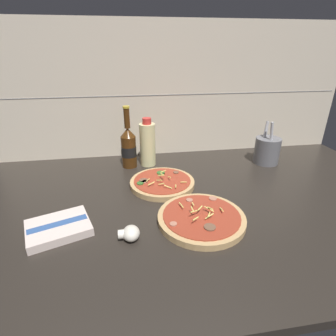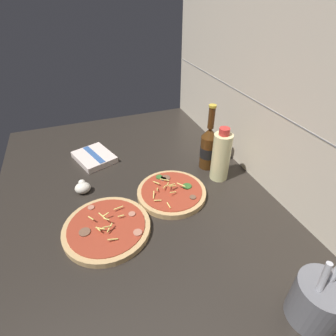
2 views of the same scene
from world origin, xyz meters
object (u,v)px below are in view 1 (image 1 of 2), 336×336
Objects in this scene: beer_bottle at (129,147)px; mushroom_left at (130,233)px; utensil_crock at (267,150)px; oil_bottle at (148,144)px; pizza_near at (201,218)px; pizza_far at (162,183)px; dish_towel at (59,228)px.

mushroom_left is (-1.12, -47.85, -7.03)cm from beer_bottle.
oil_bottle is at bearing 173.21° from utensil_crock.
pizza_near is 1.08× the size of pizza_far.
beer_bottle is at bearing 120.32° from pizza_far.
mushroom_left is at bearing -100.61° from oil_bottle.
dish_towel is (-40.20, 1.64, 0.12)cm from pizza_near.
mushroom_left reaches higher than dish_towel.
utensil_crock is at bearing 24.27° from dish_towel.
oil_bottle reaches higher than dish_towel.
pizza_near is 1.30× the size of dish_towel.
beer_bottle is 1.26× the size of oil_bottle.
pizza_near reaches higher than dish_towel.
pizza_near is 1.36× the size of utensil_crock.
pizza_far is at bearing 66.29° from mushroom_left.
dish_towel is at bearing -116.39° from beer_bottle.
beer_bottle is at bearing 114.52° from pizza_near.
oil_bottle reaches higher than utensil_crock.
pizza_far is 38.77cm from dish_towel.
beer_bottle is 4.54× the size of mushroom_left.
pizza_near is at bearing 12.99° from mushroom_left.
utensil_crock is at bearing 35.06° from mushroom_left.
pizza_near is 1.00× the size of beer_bottle.
oil_bottle reaches higher than mushroom_left.
beer_bottle reaches higher than pizza_far.
utensil_crock reaches higher than dish_towel.
oil_bottle is at bearing 55.93° from dish_towel.
dish_towel is (-80.04, -36.10, -4.64)cm from utensil_crock.
utensil_crock reaches higher than mushroom_left.
beer_bottle reaches higher than mushroom_left.
mushroom_left is at bearing -167.01° from pizza_near.
beer_bottle reaches higher than dish_towel.
mushroom_left is 0.30× the size of utensil_crock.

